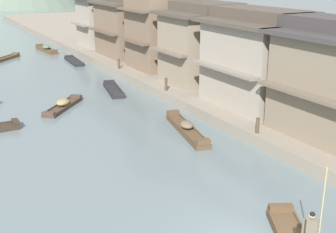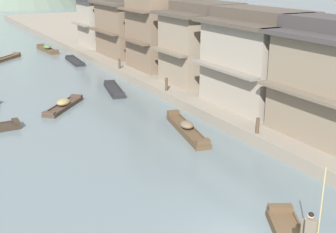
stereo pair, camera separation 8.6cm
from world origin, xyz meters
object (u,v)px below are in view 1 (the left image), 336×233
boat_moored_second (114,90)px  boat_moored_far (63,105)px  boat_upstream_distant (4,59)px  house_waterfront_far (125,26)px  mooring_post_dock_mid (166,84)px  mooring_post_dock_near (258,125)px  house_waterfront_second (259,59)px  boat_moored_third (187,129)px  house_waterfront_narrow (165,19)px  boatman_person (311,229)px  house_waterfront_tall (205,43)px  mooring_post_dock_far (119,64)px  boat_midriver_upstream (46,49)px  boat_moored_nearest (74,61)px  house_waterfront_end (102,19)px

boat_moored_second → boat_moored_far: size_ratio=1.15×
boat_upstream_distant → house_waterfront_far: house_waterfront_far is taller
boat_moored_far → mooring_post_dock_mid: 7.51m
boat_moored_second → mooring_post_dock_mid: mooring_post_dock_mid is taller
mooring_post_dock_near → mooring_post_dock_mid: 10.26m
house_waterfront_second → mooring_post_dock_mid: 7.31m
boat_moored_third → boat_upstream_distant: (-5.46, 28.43, -0.09)m
boat_upstream_distant → house_waterfront_narrow: (11.85, -14.17, 4.84)m
mooring_post_dock_near → house_waterfront_narrow: bearing=77.3°
boatman_person → house_waterfront_far: (8.95, 34.17, 2.14)m
boatman_person → house_waterfront_tall: 22.90m
boat_upstream_distant → house_waterfront_tall: size_ratio=0.59×
mooring_post_dock_far → mooring_post_dock_mid: bearing=-90.0°
boat_midriver_upstream → boat_upstream_distant: 6.29m
house_waterfront_tall → house_waterfront_narrow: size_ratio=0.81×
boatman_person → boat_upstream_distant: (-2.23, 41.01, -1.40)m
boat_moored_nearest → boat_upstream_distant: (-6.20, 4.71, 0.02)m
house_waterfront_narrow → boat_moored_third: bearing=-114.1°
house_waterfront_narrow → mooring_post_dock_mid: bearing=-118.4°
boat_moored_nearest → mooring_post_dock_mid: bearing=-84.4°
boat_moored_second → mooring_post_dock_far: size_ratio=5.21×
boatman_person → mooring_post_dock_mid: 20.25m
boat_moored_far → house_waterfront_narrow: bearing=27.6°
boat_moored_third → boat_moored_far: size_ratio=1.41×
boatman_person → house_waterfront_second: size_ratio=0.42×
boat_upstream_distant → mooring_post_dock_near: (7.86, -31.83, 0.96)m
house_waterfront_second → house_waterfront_narrow: bearing=88.4°
boatman_person → boat_upstream_distant: boatman_person is taller
boat_midriver_upstream → house_waterfront_second: (6.10, -30.64, 3.42)m
boat_moored_third → mooring_post_dock_mid: bearing=70.8°
boatman_person → mooring_post_dock_far: size_ratio=3.43×
boat_upstream_distant → mooring_post_dock_mid: 22.97m
mooring_post_dock_far → house_waterfront_second: bearing=-76.1°
house_waterfront_narrow → mooring_post_dock_mid: house_waterfront_narrow is taller
house_waterfront_narrow → house_waterfront_far: bearing=95.2°
mooring_post_dock_near → house_waterfront_second: bearing=50.8°
boatman_person → house_waterfront_end: house_waterfront_end is taller
boat_midriver_upstream → mooring_post_dock_far: 16.19m
house_waterfront_narrow → house_waterfront_far: 7.47m
boat_moored_second → boat_moored_third: bearing=-89.1°
boat_moored_third → boat_moored_second: bearing=90.9°
boat_moored_second → boat_midriver_upstream: boat_midriver_upstream is taller
boat_moored_second → house_waterfront_narrow: size_ratio=0.53×
boat_moored_nearest → house_waterfront_tall: 17.07m
house_waterfront_second → mooring_post_dock_near: size_ratio=8.44×
house_waterfront_end → mooring_post_dock_mid: size_ratio=6.54×
boat_moored_nearest → mooring_post_dock_near: 27.18m
boatman_person → house_waterfront_end: bearing=77.5°
house_waterfront_narrow → mooring_post_dock_near: 18.52m
boat_moored_nearest → mooring_post_dock_mid: size_ratio=5.35×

